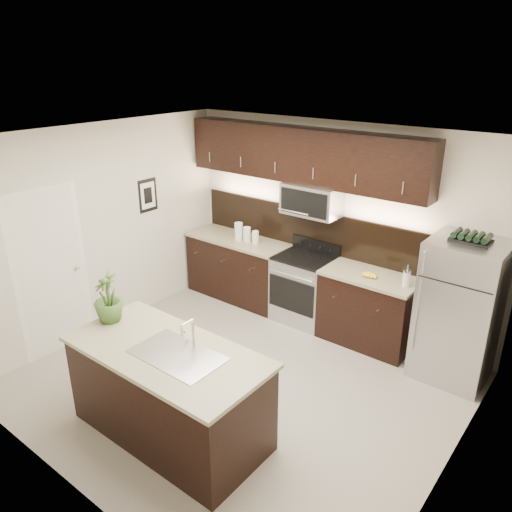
{
  "coord_description": "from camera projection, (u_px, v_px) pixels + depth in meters",
  "views": [
    {
      "loc": [
        3.04,
        -3.58,
        3.44
      ],
      "look_at": [
        -0.19,
        0.55,
        1.32
      ],
      "focal_mm": 35.0,
      "sensor_mm": 36.0,
      "label": 1
    }
  ],
  "objects": [
    {
      "name": "french_press",
      "position": [
        406.0,
        278.0,
        5.78
      ],
      "size": [
        0.09,
        0.09,
        0.26
      ],
      "rotation": [
        0.0,
        0.0,
        -0.32
      ],
      "color": "silver",
      "rests_on": "counter_run"
    },
    {
      "name": "bananas",
      "position": [
        366.0,
        274.0,
        6.06
      ],
      "size": [
        0.2,
        0.16,
        0.06
      ],
      "primitive_type": "ellipsoid",
      "rotation": [
        0.0,
        0.0,
        0.1
      ],
      "color": "yellow",
      "rests_on": "counter_run"
    },
    {
      "name": "sink_faucet",
      "position": [
        178.0,
        353.0,
        4.47
      ],
      "size": [
        0.84,
        0.5,
        0.28
      ],
      "color": "silver",
      "rests_on": "island"
    },
    {
      "name": "refrigerator",
      "position": [
        459.0,
        311.0,
        5.49
      ],
      "size": [
        0.79,
        0.71,
        1.64
      ],
      "primitive_type": "cube",
      "color": "#B2B2B7",
      "rests_on": "ground"
    },
    {
      "name": "wine_rack",
      "position": [
        471.0,
        238.0,
        5.17
      ],
      "size": [
        0.4,
        0.25,
        0.1
      ],
      "color": "black",
      "rests_on": "refrigerator"
    },
    {
      "name": "canisters",
      "position": [
        245.0,
        234.0,
        7.17
      ],
      "size": [
        0.39,
        0.14,
        0.26
      ],
      "rotation": [
        0.0,
        0.0,
        0.13
      ],
      "color": "silver",
      "rests_on": "counter_run"
    },
    {
      "name": "plant",
      "position": [
        108.0,
        297.0,
        4.96
      ],
      "size": [
        0.38,
        0.38,
        0.52
      ],
      "primitive_type": "imported",
      "rotation": [
        0.0,
        0.0,
        -0.41
      ],
      "color": "#385923",
      "rests_on": "island"
    },
    {
      "name": "room_walls",
      "position": [
        227.0,
        241.0,
        5.04
      ],
      "size": [
        4.52,
        4.02,
        2.71
      ],
      "color": "beige",
      "rests_on": "ground"
    },
    {
      "name": "upper_fixtures",
      "position": [
        303.0,
        164.0,
        6.42
      ],
      "size": [
        3.49,
        0.4,
        1.66
      ],
      "color": "black",
      "rests_on": "counter_run"
    },
    {
      "name": "island",
      "position": [
        169.0,
        392.0,
        4.73
      ],
      "size": [
        1.96,
        0.96,
        0.94
      ],
      "color": "black",
      "rests_on": "ground"
    },
    {
      "name": "ground",
      "position": [
        240.0,
        383.0,
        5.64
      ],
      "size": [
        4.5,
        4.5,
        0.0
      ],
      "primitive_type": "plane",
      "color": "gray",
      "rests_on": "ground"
    },
    {
      "name": "counter_run",
      "position": [
        292.0,
        284.0,
        6.96
      ],
      "size": [
        3.51,
        0.65,
        0.94
      ],
      "color": "black",
      "rests_on": "ground"
    }
  ]
}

